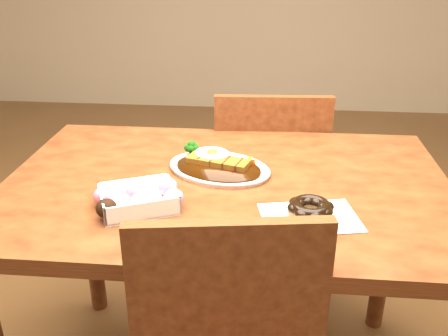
# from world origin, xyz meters

# --- Properties ---
(table) EXTENTS (1.20, 0.80, 0.75)m
(table) POSITION_xyz_m (0.00, 0.00, 0.65)
(table) COLOR #4B1E0F
(table) RESTS_ON ground
(chair_far) EXTENTS (0.44, 0.44, 0.87)m
(chair_far) POSITION_xyz_m (0.12, 0.53, 0.48)
(chair_far) COLOR #4B1E0F
(chair_far) RESTS_ON ground
(katsu_curry_plate) EXTENTS (0.35, 0.30, 0.06)m
(katsu_curry_plate) POSITION_xyz_m (-0.03, 0.07, 0.76)
(katsu_curry_plate) COLOR white
(katsu_curry_plate) RESTS_ON table
(donut_box) EXTENTS (0.22, 0.20, 0.05)m
(donut_box) POSITION_xyz_m (-0.20, -0.16, 0.78)
(donut_box) COLOR white
(donut_box) RESTS_ON table
(pon_de_ring) EXTENTS (0.25, 0.20, 0.04)m
(pon_de_ring) POSITION_xyz_m (0.21, -0.18, 0.77)
(pon_de_ring) COLOR silver
(pon_de_ring) RESTS_ON table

